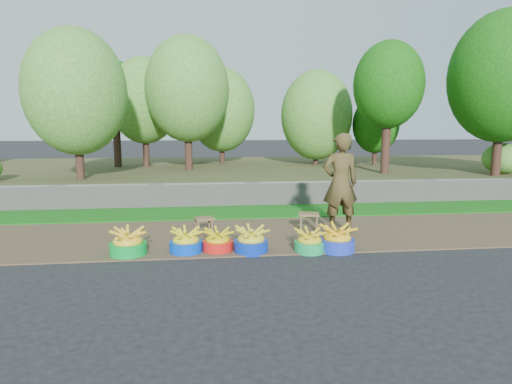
{
  "coord_description": "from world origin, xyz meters",
  "views": [
    {
      "loc": [
        -1.11,
        -5.91,
        1.84
      ],
      "look_at": [
        -0.24,
        1.3,
        0.75
      ],
      "focal_mm": 30.0,
      "sensor_mm": 36.0,
      "label": 1
    }
  ],
  "objects": [
    {
      "name": "basin_d",
      "position": [
        -0.45,
        0.24,
        0.17
      ],
      "size": [
        0.51,
        0.51,
        0.38
      ],
      "color": "#072AAB",
      "rests_on": "ground"
    },
    {
      "name": "basin_e",
      "position": [
        0.43,
        0.15,
        0.15
      ],
      "size": [
        0.46,
        0.46,
        0.34
      ],
      "color": "#14954D",
      "rests_on": "ground"
    },
    {
      "name": "vendor_woman",
      "position": [
        1.23,
        1.24,
        0.89
      ],
      "size": [
        0.64,
        0.42,
        1.74
      ],
      "primitive_type": "imported",
      "rotation": [
        0.0,
        0.0,
        3.15
      ],
      "color": "black",
      "rests_on": "dirt_shoulder"
    },
    {
      "name": "earth_bank",
      "position": [
        0.0,
        9.0,
        0.25
      ],
      "size": [
        80.0,
        10.0,
        0.5
      ],
      "primitive_type": "cube",
      "color": "#454525",
      "rests_on": "ground"
    },
    {
      "name": "retaining_wall",
      "position": [
        0.0,
        4.1,
        0.28
      ],
      "size": [
        80.0,
        0.35,
        0.55
      ],
      "primitive_type": "cube",
      "color": "gray",
      "rests_on": "ground"
    },
    {
      "name": "stool_left",
      "position": [
        -1.14,
        1.4,
        0.25
      ],
      "size": [
        0.38,
        0.33,
        0.28
      ],
      "rotation": [
        0.0,
        0.0,
        0.31
      ],
      "color": "brown",
      "rests_on": "dirt_shoulder"
    },
    {
      "name": "basin_b",
      "position": [
        -1.41,
        0.33,
        0.16
      ],
      "size": [
        0.49,
        0.49,
        0.36
      ],
      "color": "#003ACF",
      "rests_on": "ground"
    },
    {
      "name": "basin_a",
      "position": [
        -2.24,
        0.29,
        0.18
      ],
      "size": [
        0.53,
        0.53,
        0.4
      ],
      "color": "#02962D",
      "rests_on": "ground"
    },
    {
      "name": "stool_right",
      "position": [
        0.72,
        1.4,
        0.27
      ],
      "size": [
        0.41,
        0.35,
        0.32
      ],
      "rotation": [
        0.0,
        0.0,
        -0.22
      ],
      "color": "brown",
      "rests_on": "dirt_shoulder"
    },
    {
      "name": "basin_f",
      "position": [
        0.85,
        0.15,
        0.18
      ],
      "size": [
        0.52,
        0.52,
        0.39
      ],
      "color": "#1B32BE",
      "rests_on": "ground"
    },
    {
      "name": "dirt_shoulder",
      "position": [
        0.0,
        1.25,
        0.01
      ],
      "size": [
        80.0,
        2.5,
        0.02
      ],
      "primitive_type": "cube",
      "color": "#4E3E2B",
      "rests_on": "ground"
    },
    {
      "name": "vegetation",
      "position": [
        0.4,
        7.63,
        2.63
      ],
      "size": [
        34.16,
        8.38,
        4.53
      ],
      "color": "#352018",
      "rests_on": "earth_bank"
    },
    {
      "name": "basin_c",
      "position": [
        -0.94,
        0.34,
        0.15
      ],
      "size": [
        0.46,
        0.46,
        0.34
      ],
      "color": "red",
      "rests_on": "ground"
    },
    {
      "name": "ground_plane",
      "position": [
        0.0,
        0.0,
        0.0
      ],
      "size": [
        120.0,
        120.0,
        0.0
      ],
      "primitive_type": "plane",
      "color": "black",
      "rests_on": "ground"
    },
    {
      "name": "grass_verge",
      "position": [
        0.0,
        3.25,
        0.02
      ],
      "size": [
        80.0,
        1.5,
        0.04
      ],
      "primitive_type": "cube",
      "color": "#156113",
      "rests_on": "ground"
    }
  ]
}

